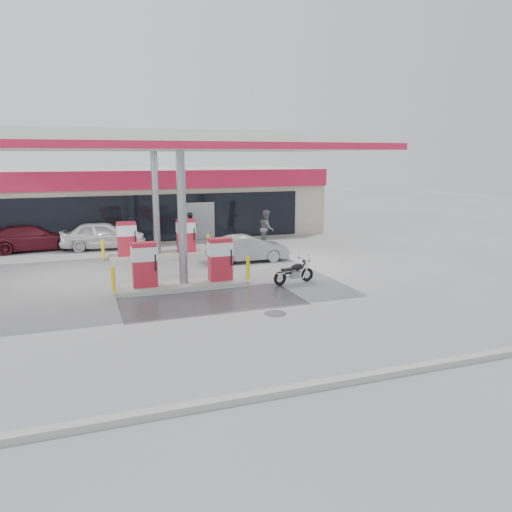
{
  "coord_description": "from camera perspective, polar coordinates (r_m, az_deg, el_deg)",
  "views": [
    {
      "loc": [
        -3.62,
        -15.64,
        4.78
      ],
      "look_at": [
        2.49,
        1.08,
        1.2
      ],
      "focal_mm": 35.0,
      "sensor_mm": 36.0,
      "label": 1
    }
  ],
  "objects": [
    {
      "name": "ground",
      "position": [
        16.75,
        -6.79,
        -5.29
      ],
      "size": [
        90.0,
        90.0,
        0.0
      ],
      "primitive_type": "plane",
      "color": "gray",
      "rests_on": "ground"
    },
    {
      "name": "wet_patch",
      "position": [
        16.87,
        -5.14,
        -5.13
      ],
      "size": [
        6.0,
        3.0,
        0.0
      ],
      "primitive_type": "cube",
      "color": "#4C4C4F",
      "rests_on": "ground"
    },
    {
      "name": "drain_cover",
      "position": [
        15.51,
        2.2,
        -6.58
      ],
      "size": [
        0.7,
        0.7,
        0.01
      ],
      "primitive_type": "cylinder",
      "color": "#38383A",
      "rests_on": "ground"
    },
    {
      "name": "kerb",
      "position": [
        10.49,
        2.44,
        -15.31
      ],
      "size": [
        28.0,
        0.25,
        0.15
      ],
      "primitive_type": "cube",
      "color": "gray",
      "rests_on": "ground"
    },
    {
      "name": "store_building",
      "position": [
        31.91,
        -13.56,
        6.07
      ],
      "size": [
        22.0,
        8.22,
        4.0
      ],
      "color": "beige",
      "rests_on": "ground"
    },
    {
      "name": "canopy",
      "position": [
        20.96,
        -10.39,
        12.53
      ],
      "size": [
        16.0,
        10.02,
        5.51
      ],
      "color": "silver",
      "rests_on": "ground"
    },
    {
      "name": "pump_island_near",
      "position": [
        18.46,
        -8.29,
        -1.48
      ],
      "size": [
        5.14,
        1.3,
        1.78
      ],
      "color": "#9E9E99",
      "rests_on": "ground"
    },
    {
      "name": "pump_island_far",
      "position": [
        24.26,
        -11.22,
        1.5
      ],
      "size": [
        5.14,
        1.3,
        1.78
      ],
      "color": "#9E9E99",
      "rests_on": "ground"
    },
    {
      "name": "parked_motorcycle",
      "position": [
        19.05,
        4.42,
        -1.94
      ],
      "size": [
        1.77,
        0.68,
        0.91
      ],
      "rotation": [
        0.0,
        0.0,
        0.16
      ],
      "color": "black",
      "rests_on": "ground"
    },
    {
      "name": "sedan_white",
      "position": [
        27.18,
        -17.04,
        2.3
      ],
      "size": [
        4.46,
        2.24,
        1.46
      ],
      "primitive_type": "imported",
      "rotation": [
        0.0,
        0.0,
        1.45
      ],
      "color": "silver",
      "rests_on": "ground"
    },
    {
      "name": "attendant",
      "position": [
        26.72,
        1.23,
        3.21
      ],
      "size": [
        1.04,
        1.16,
        1.97
      ],
      "primitive_type": "imported",
      "rotation": [
        0.0,
        0.0,
        1.2
      ],
      "color": "#59595E",
      "rests_on": "ground"
    },
    {
      "name": "hatchback_silver",
      "position": [
        22.86,
        -0.97,
        0.85
      ],
      "size": [
        3.71,
        1.36,
        1.21
      ],
      "primitive_type": "imported",
      "rotation": [
        0.0,
        0.0,
        1.55
      ],
      "color": "gray",
      "rests_on": "ground"
    },
    {
      "name": "parked_car_left",
      "position": [
        28.03,
        -24.22,
        1.93
      ],
      "size": [
        4.84,
        2.57,
        1.34
      ],
      "primitive_type": "imported",
      "rotation": [
        0.0,
        0.0,
        1.73
      ],
      "color": "#53121D",
      "rests_on": "ground"
    },
    {
      "name": "biker_walking",
      "position": [
        28.39,
        -7.5,
        3.19
      ],
      "size": [
        0.98,
        0.55,
        1.58
      ],
      "primitive_type": "imported",
      "rotation": [
        0.0,
        0.0,
        0.19
      ],
      "color": "black",
      "rests_on": "ground"
    }
  ]
}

